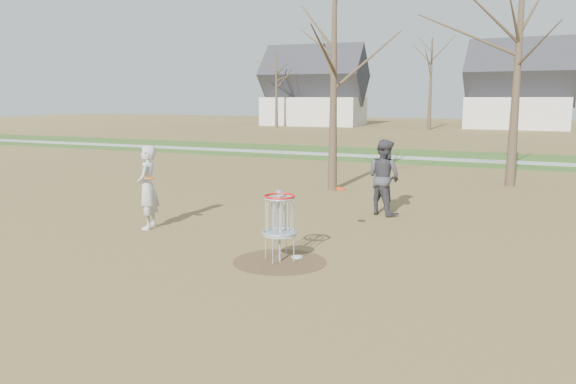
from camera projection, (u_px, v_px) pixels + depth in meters
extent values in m
plane|color=brown|center=(280.00, 262.00, 10.78)|extent=(160.00, 160.00, 0.00)
cube|color=#2D5119|center=(448.00, 158.00, 29.65)|extent=(160.00, 8.00, 0.01)
cube|color=#9E9E99|center=(445.00, 159.00, 28.75)|extent=(160.00, 1.50, 0.01)
cylinder|color=#47331E|center=(280.00, 262.00, 10.78)|extent=(1.80, 1.80, 0.01)
imported|color=#B8B8B8|center=(148.00, 187.00, 13.41)|extent=(0.72, 0.86, 2.01)
imported|color=#3A383E|center=(384.00, 177.00, 15.04)|extent=(1.23, 1.13, 2.03)
cylinder|color=silver|center=(297.00, 257.00, 11.04)|extent=(0.22, 0.22, 0.02)
cylinder|color=#E23E0B|center=(341.00, 189.00, 12.58)|extent=(0.22, 0.22, 0.07)
cylinder|color=orange|center=(150.00, 178.00, 13.04)|extent=(0.22, 0.22, 0.02)
cylinder|color=#9EA3AD|center=(279.00, 228.00, 10.67)|extent=(0.05, 0.05, 1.35)
cylinder|color=#9EA3AD|center=(279.00, 234.00, 10.69)|extent=(0.64, 0.64, 0.04)
torus|color=#9EA3AD|center=(279.00, 198.00, 10.57)|extent=(0.60, 0.60, 0.04)
torus|color=red|center=(279.00, 196.00, 10.57)|extent=(0.60, 0.60, 0.04)
cone|color=#382B1E|center=(334.00, 79.00, 18.61)|extent=(0.32, 0.32, 7.50)
cone|color=#382B1E|center=(518.00, 65.00, 19.44)|extent=(0.36, 0.36, 8.50)
cone|color=#382B1E|center=(276.00, 90.00, 60.40)|extent=(0.36, 0.36, 8.00)
cone|color=#382B1E|center=(431.00, 84.00, 55.61)|extent=(0.40, 0.40, 9.00)
cube|color=silver|center=(314.00, 111.00, 65.37)|extent=(11.46, 7.75, 3.20)
pyramid|color=#2D2D33|center=(314.00, 82.00, 64.82)|extent=(12.01, 7.79, 3.55)
cube|color=silver|center=(518.00, 113.00, 58.23)|extent=(10.24, 7.34, 3.20)
pyramid|color=#2D2D33|center=(520.00, 80.00, 57.67)|extent=(10.74, 7.36, 3.55)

